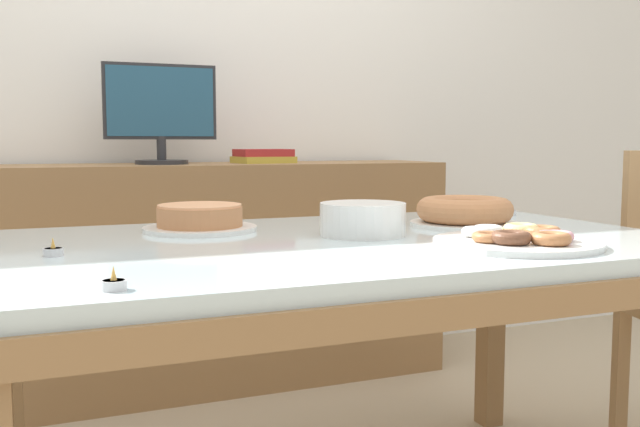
# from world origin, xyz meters

# --- Properties ---
(wall_back) EXTENTS (8.00, 0.10, 2.60)m
(wall_back) POSITION_xyz_m (0.00, 1.52, 1.30)
(wall_back) COLOR white
(wall_back) RESTS_ON ground
(dining_table) EXTENTS (1.63, 1.01, 0.74)m
(dining_table) POSITION_xyz_m (0.00, 0.00, 0.65)
(dining_table) COLOR silver
(dining_table) RESTS_ON ground
(sideboard) EXTENTS (1.84, 0.44, 0.88)m
(sideboard) POSITION_xyz_m (0.00, 1.22, 0.44)
(sideboard) COLOR olive
(sideboard) RESTS_ON ground
(computer_monitor) EXTENTS (0.42, 0.20, 0.38)m
(computer_monitor) POSITION_xyz_m (-0.21, 1.22, 1.07)
(computer_monitor) COLOR #262628
(computer_monitor) RESTS_ON sideboard
(book_stack) EXTENTS (0.24, 0.20, 0.06)m
(book_stack) POSITION_xyz_m (0.20, 1.22, 0.91)
(book_stack) COLOR #B29933
(book_stack) RESTS_ON sideboard
(cake_chocolate_round) EXTENTS (0.29, 0.29, 0.07)m
(cake_chocolate_round) POSITION_xyz_m (-0.28, 0.27, 0.77)
(cake_chocolate_round) COLOR white
(cake_chocolate_round) RESTS_ON dining_table
(cake_golden_bundt) EXTENTS (0.29, 0.29, 0.08)m
(cake_golden_bundt) POSITION_xyz_m (0.41, 0.10, 0.78)
(cake_golden_bundt) COLOR white
(cake_golden_bundt) RESTS_ON dining_table
(pastry_platter) EXTENTS (0.37, 0.37, 0.04)m
(pastry_platter) POSITION_xyz_m (0.31, -0.26, 0.75)
(pastry_platter) COLOR white
(pastry_platter) RESTS_ON dining_table
(plate_stack) EXTENTS (0.21, 0.21, 0.08)m
(plate_stack) POSITION_xyz_m (0.07, 0.03, 0.78)
(plate_stack) COLOR white
(plate_stack) RESTS_ON dining_table
(tealight_left_edge) EXTENTS (0.04, 0.04, 0.04)m
(tealight_left_edge) POSITION_xyz_m (0.70, 0.29, 0.75)
(tealight_left_edge) COLOR silver
(tealight_left_edge) RESTS_ON dining_table
(tealight_right_edge) EXTENTS (0.04, 0.04, 0.04)m
(tealight_right_edge) POSITION_xyz_m (-0.64, -0.02, 0.75)
(tealight_right_edge) COLOR silver
(tealight_right_edge) RESTS_ON dining_table
(tealight_centre) EXTENTS (0.04, 0.04, 0.04)m
(tealight_centre) POSITION_xyz_m (-0.57, -0.41, 0.75)
(tealight_centre) COLOR silver
(tealight_centre) RESTS_ON dining_table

